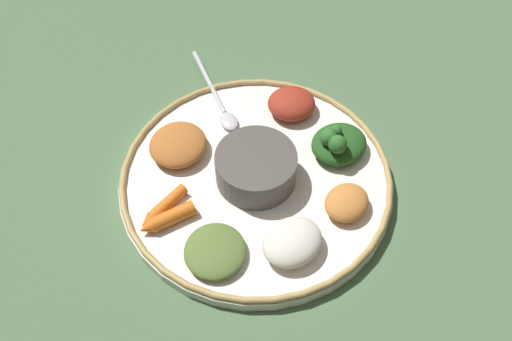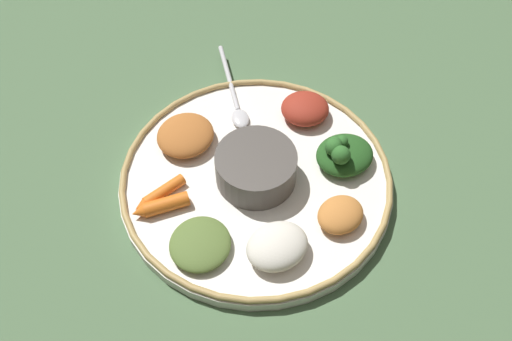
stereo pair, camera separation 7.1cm
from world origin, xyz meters
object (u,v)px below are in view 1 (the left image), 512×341
at_px(greens_pile, 338,143).
at_px(center_bowl, 256,167).
at_px(spoon, 219,102).
at_px(carrot_near_spoon, 164,206).
at_px(carrot_outer, 168,218).

bearing_deg(greens_pile, center_bowl, -30.13).
bearing_deg(spoon, center_bowl, 60.28).
bearing_deg(carrot_near_spoon, spoon, -160.59).
bearing_deg(center_bowl, spoon, -119.72).
bearing_deg(carrot_outer, spoon, -157.08).
bearing_deg(center_bowl, carrot_near_spoon, -28.33).
height_order(center_bowl, greens_pile, greens_pile).
relative_size(spoon, carrot_outer, 2.13).
relative_size(center_bowl, carrot_near_spoon, 1.42).
xyz_separation_m(center_bowl, greens_pile, (-0.10, 0.06, -0.00)).
xyz_separation_m(spoon, carrot_outer, (0.19, 0.08, 0.01)).
distance_m(center_bowl, carrot_near_spoon, 0.12).
height_order(carrot_near_spoon, carrot_outer, carrot_outer).
bearing_deg(carrot_outer, greens_pile, 155.58).
bearing_deg(carrot_near_spoon, carrot_outer, 58.25).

